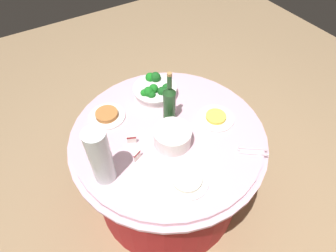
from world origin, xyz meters
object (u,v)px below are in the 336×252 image
(food_plate_rice, at_px, (187,180))
(food_plate_peanuts, at_px, (107,115))
(plate_stack, at_px, (172,137))
(label_placard_front, at_px, (132,139))
(food_plate_fried_egg, at_px, (216,118))
(broccoli_bowl, at_px, (155,90))
(wine_bottle, at_px, (169,102))
(decorative_fruit_vase, at_px, (101,159))
(serving_tongs, at_px, (252,151))
(label_placard_mid, at_px, (137,155))

(food_plate_rice, bearing_deg, food_plate_peanuts, -75.51)
(plate_stack, distance_m, label_placard_front, 0.23)
(plate_stack, distance_m, food_plate_fried_egg, 0.32)
(broccoli_bowl, distance_m, wine_bottle, 0.23)
(broccoli_bowl, xyz_separation_m, decorative_fruit_vase, (0.52, 0.40, 0.11))
(wine_bottle, height_order, food_plate_peanuts, wine_bottle)
(wine_bottle, xyz_separation_m, food_plate_rice, (0.16, 0.42, -0.11))
(broccoli_bowl, relative_size, decorative_fruit_vase, 0.82)
(food_plate_fried_egg, bearing_deg, broccoli_bowl, -61.76)
(label_placard_front, bearing_deg, serving_tongs, 142.97)
(decorative_fruit_vase, relative_size, serving_tongs, 2.20)
(broccoli_bowl, height_order, food_plate_fried_egg, broccoli_bowl)
(food_plate_rice, bearing_deg, serving_tongs, 175.51)
(wine_bottle, distance_m, serving_tongs, 0.54)
(serving_tongs, bearing_deg, wine_bottle, -61.27)
(serving_tongs, bearing_deg, food_plate_fried_egg, -86.11)
(serving_tongs, distance_m, food_plate_peanuts, 0.87)
(broccoli_bowl, distance_m, label_placard_mid, 0.51)
(decorative_fruit_vase, height_order, food_plate_fried_egg, decorative_fruit_vase)
(broccoli_bowl, relative_size, label_placard_mid, 5.09)
(label_placard_mid, bearing_deg, broccoli_bowl, -130.80)
(plate_stack, bearing_deg, food_plate_rice, 74.22)
(plate_stack, xyz_separation_m, label_placard_front, (0.19, -0.12, -0.02))
(plate_stack, distance_m, label_placard_mid, 0.22)
(wine_bottle, relative_size, decorative_fruit_vase, 0.99)
(serving_tongs, distance_m, food_plate_rice, 0.41)
(wine_bottle, bearing_deg, label_placard_front, 11.32)
(food_plate_fried_egg, height_order, food_plate_peanuts, food_plate_peanuts)
(broccoli_bowl, distance_m, label_placard_front, 0.41)
(wine_bottle, xyz_separation_m, food_plate_peanuts, (0.32, -0.20, -0.11))
(decorative_fruit_vase, bearing_deg, label_placard_front, -149.89)
(plate_stack, height_order, wine_bottle, wine_bottle)
(plate_stack, bearing_deg, wine_bottle, -116.80)
(decorative_fruit_vase, xyz_separation_m, food_plate_peanuts, (-0.17, -0.38, -0.14))
(broccoli_bowl, relative_size, food_plate_rice, 1.27)
(food_plate_rice, height_order, food_plate_peanuts, food_plate_peanuts)
(serving_tongs, bearing_deg, food_plate_rice, -4.49)
(broccoli_bowl, height_order, label_placard_front, broccoli_bowl)
(broccoli_bowl, relative_size, food_plate_fried_egg, 1.27)
(label_placard_front, distance_m, label_placard_mid, 0.12)
(wine_bottle, xyz_separation_m, label_placard_mid, (0.31, 0.17, -0.10))
(label_placard_front, bearing_deg, decorative_fruit_vase, 30.11)
(broccoli_bowl, height_order, serving_tongs, broccoli_bowl)
(decorative_fruit_vase, distance_m, food_plate_rice, 0.44)
(decorative_fruit_vase, distance_m, label_placard_mid, 0.22)
(serving_tongs, relative_size, food_plate_fried_egg, 0.70)
(decorative_fruit_vase, height_order, label_placard_mid, decorative_fruit_vase)
(broccoli_bowl, bearing_deg, food_plate_rice, 73.77)
(serving_tongs, xyz_separation_m, food_plate_fried_egg, (0.02, -0.30, 0.01))
(plate_stack, bearing_deg, decorative_fruit_vase, 0.92)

